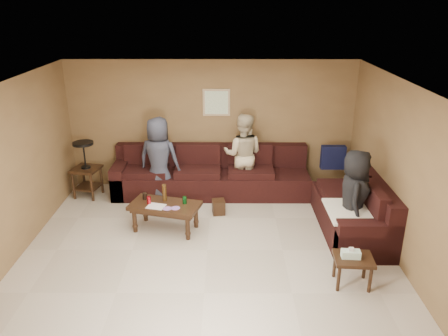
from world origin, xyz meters
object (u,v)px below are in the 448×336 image
object	(u,v)px
sectional_sofa	(255,189)
coffee_table	(165,208)
waste_bin	(219,207)
person_left	(159,159)
side_table_right	(353,261)
person_middle	(243,154)
end_table_left	(86,168)
person_right	(354,198)

from	to	relation	value
sectional_sofa	coffee_table	bearing A→B (deg)	-149.84
sectional_sofa	waste_bin	xyz separation A→B (m)	(-0.66, -0.32, -0.20)
coffee_table	person_left	size ratio (longest dim) A/B	0.77
side_table_right	person_middle	distance (m)	3.24
side_table_right	waste_bin	bearing A→B (deg)	131.29
sectional_sofa	end_table_left	bearing A→B (deg)	172.46
sectional_sofa	end_table_left	distance (m)	3.20
end_table_left	person_middle	xyz separation A→B (m)	(2.96, 0.16, 0.22)
side_table_right	person_middle	world-z (taller)	person_middle
end_table_left	waste_bin	xyz separation A→B (m)	(2.50, -0.74, -0.44)
person_left	coffee_table	bearing A→B (deg)	113.49
person_middle	person_right	bearing A→B (deg)	140.85
end_table_left	person_right	distance (m)	4.85
sectional_sofa	waste_bin	size ratio (longest dim) A/B	18.09
waste_bin	person_middle	distance (m)	1.20
sectional_sofa	person_right	size ratio (longest dim) A/B	3.09
end_table_left	person_right	world-z (taller)	person_right
side_table_right	sectional_sofa	bearing A→B (deg)	115.53
side_table_right	waste_bin	xyz separation A→B (m)	(-1.78, 2.03, -0.24)
coffee_table	person_right	distance (m)	2.95
person_right	side_table_right	bearing A→B (deg)	178.41
sectional_sofa	side_table_right	world-z (taller)	sectional_sofa
sectional_sofa	person_right	bearing A→B (deg)	-41.93
coffee_table	person_left	xyz separation A→B (m)	(-0.24, 1.19, 0.40)
person_right	waste_bin	bearing A→B (deg)	77.73
person_right	person_left	bearing A→B (deg)	75.84
side_table_right	person_right	bearing A→B (deg)	76.29
coffee_table	side_table_right	xyz separation A→B (m)	(2.64, -1.46, -0.03)
person_left	sectional_sofa	bearing A→B (deg)	-177.90
coffee_table	person_middle	bearing A→B (deg)	48.12
end_table_left	person_left	xyz separation A→B (m)	(1.40, -0.11, 0.22)
person_left	person_right	bearing A→B (deg)	165.72
sectional_sofa	end_table_left	world-z (taller)	end_table_left
person_left	person_right	distance (m)	3.51
person_right	sectional_sofa	bearing A→B (deg)	60.19
end_table_left	side_table_right	xyz separation A→B (m)	(4.28, -2.76, -0.20)
person_right	person_middle	bearing A→B (deg)	53.30
coffee_table	person_right	world-z (taller)	person_right
coffee_table	end_table_left	world-z (taller)	end_table_left
person_middle	person_right	size ratio (longest dim) A/B	1.05
waste_bin	person_left	xyz separation A→B (m)	(-1.10, 0.63, 0.66)
end_table_left	person_middle	distance (m)	2.97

